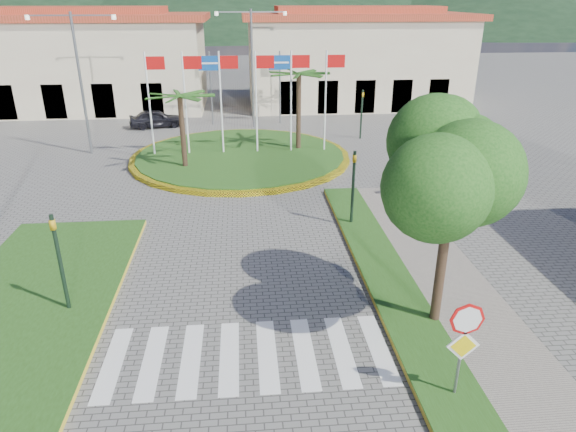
{
  "coord_description": "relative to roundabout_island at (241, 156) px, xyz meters",
  "views": [
    {
      "loc": [
        0.15,
        -7.05,
        8.73
      ],
      "look_at": [
        1.52,
        8.0,
        2.26
      ],
      "focal_mm": 32.0,
      "sensor_mm": 36.0,
      "label": 1
    }
  ],
  "objects": [
    {
      "name": "street_lamp_west",
      "position": [
        -9.0,
        2.0,
        4.32
      ],
      "size": [
        4.8,
        0.16,
        8.0
      ],
      "color": "slate",
      "rests_on": "ground"
    },
    {
      "name": "deciduous_tree",
      "position": [
        5.5,
        -17.0,
        5.0
      ],
      "size": [
        3.6,
        3.6,
        6.8
      ],
      "color": "black",
      "rests_on": "ground"
    },
    {
      "name": "building_left",
      "position": [
        -14.0,
        16.0,
        3.73
      ],
      "size": [
        23.32,
        9.54,
        8.05
      ],
      "color": "beige",
      "rests_on": "ground"
    },
    {
      "name": "roundabout_island",
      "position": [
        0.0,
        0.0,
        0.0
      ],
      "size": [
        12.7,
        12.7,
        6.0
      ],
      "color": "yellow",
      "rests_on": "ground"
    },
    {
      "name": "white_van",
      "position": [
        -14.43,
        13.02,
        0.39
      ],
      "size": [
        4.36,
        2.68,
        1.13
      ],
      "primitive_type": "imported",
      "rotation": [
        0.0,
        0.0,
        1.36
      ],
      "color": "white",
      "rests_on": "ground"
    },
    {
      "name": "car_dark_a",
      "position": [
        -6.04,
        8.5,
        0.47
      ],
      "size": [
        4.01,
        2.33,
        1.28
      ],
      "primitive_type": "imported",
      "rotation": [
        0.0,
        0.0,
        1.8
      ],
      "color": "black",
      "rests_on": "ground"
    },
    {
      "name": "crosswalk",
      "position": [
        -0.0,
        -18.0,
        -0.17
      ],
      "size": [
        8.0,
        3.0,
        0.01
      ],
      "primitive_type": "cube",
      "color": "silver",
      "rests_on": "ground"
    },
    {
      "name": "direction_sign_west",
      "position": [
        -2.0,
        8.97,
        3.36
      ],
      "size": [
        1.6,
        0.14,
        5.2
      ],
      "color": "slate",
      "rests_on": "ground"
    },
    {
      "name": "traffic_light_right",
      "position": [
        4.5,
        -10.0,
        1.77
      ],
      "size": [
        0.15,
        0.18,
        3.2
      ],
      "color": "black",
      "rests_on": "ground"
    },
    {
      "name": "building_right",
      "position": [
        10.0,
        16.0,
        3.73
      ],
      "size": [
        19.08,
        9.54,
        8.05
      ],
      "color": "beige",
      "rests_on": "ground"
    },
    {
      "name": "median_left",
      "position": [
        -6.5,
        -16.0,
        -0.08
      ],
      "size": [
        5.0,
        14.0,
        0.18
      ],
      "primitive_type": "cube",
      "color": "#234914",
      "rests_on": "ground"
    },
    {
      "name": "direction_sign_east",
      "position": [
        3.0,
        8.97,
        3.36
      ],
      "size": [
        1.6,
        0.14,
        5.2
      ],
      "color": "slate",
      "rests_on": "ground"
    },
    {
      "name": "car_dark_b",
      "position": [
        7.92,
        12.73,
        0.49
      ],
      "size": [
        4.26,
        2.43,
        1.33
      ],
      "primitive_type": "imported",
      "rotation": [
        0.0,
        0.0,
        1.3
      ],
      "color": "black",
      "rests_on": "ground"
    },
    {
      "name": "stop_sign",
      "position": [
        4.9,
        -20.04,
        1.62
      ],
      "size": [
        0.8,
        0.11,
        2.65
      ],
      "color": "slate",
      "rests_on": "ground"
    },
    {
      "name": "car_side_right",
      "position": [
        8.13,
        -8.91,
        0.43
      ],
      "size": [
        2.48,
        4.43,
        1.21
      ],
      "primitive_type": "imported",
      "rotation": [
        0.0,
        0.0,
        0.19
      ],
      "color": "black",
      "rests_on": "ground"
    },
    {
      "name": "traffic_light_far",
      "position": [
        8.0,
        4.0,
        1.77
      ],
      "size": [
        0.18,
        0.15,
        3.2
      ],
      "color": "black",
      "rests_on": "ground"
    },
    {
      "name": "street_lamp_centre",
      "position": [
        1.0,
        8.0,
        4.32
      ],
      "size": [
        4.8,
        0.16,
        8.0
      ],
      "color": "slate",
      "rests_on": "ground"
    },
    {
      "name": "traffic_light_left",
      "position": [
        -5.2,
        -15.5,
        1.77
      ],
      "size": [
        0.15,
        0.18,
        3.2
      ],
      "color": "black",
      "rests_on": "ground"
    },
    {
      "name": "verge_right",
      "position": [
        4.8,
        -20.0,
        -0.08
      ],
      "size": [
        1.6,
        28.0,
        0.18
      ],
      "primitive_type": "cube",
      "color": "#234914",
      "rests_on": "ground"
    },
    {
      "name": "hill_near_back",
      "position": [
        -10.0,
        108.0,
        7.83
      ],
      "size": [
        110.0,
        110.0,
        16.0
      ],
      "primitive_type": "cone",
      "color": "black",
      "rests_on": "ground"
    },
    {
      "name": "sidewalk_right",
      "position": [
        6.0,
        -20.0,
        -0.1
      ],
      "size": [
        4.0,
        28.0,
        0.15
      ],
      "primitive_type": "cube",
      "color": "gray",
      "rests_on": "ground"
    }
  ]
}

